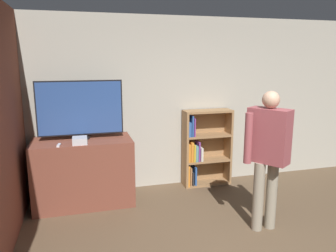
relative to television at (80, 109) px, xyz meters
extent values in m
cube|color=#B2AD9E|center=(1.57, 0.37, -0.02)|extent=(6.71, 0.06, 2.70)
cube|color=brown|center=(0.00, -0.05, -0.90)|extent=(1.37, 0.70, 0.94)
cylinder|color=black|center=(0.00, 0.00, -0.41)|extent=(0.22, 0.22, 0.03)
cylinder|color=black|center=(0.00, 0.00, -0.37)|extent=(0.06, 0.06, 0.05)
cube|color=black|center=(0.00, 0.00, 0.02)|extent=(1.17, 0.04, 0.76)
cube|color=#2D4C8C|center=(0.00, -0.02, 0.02)|extent=(1.13, 0.01, 0.72)
cube|color=silver|center=(-0.03, -0.27, -0.38)|extent=(0.19, 0.21, 0.09)
cube|color=white|center=(-0.29, -0.31, -0.41)|extent=(0.05, 0.14, 0.02)
cube|color=#997047|center=(1.59, 0.18, -0.74)|extent=(0.04, 0.28, 1.25)
cube|color=#997047|center=(2.35, 0.18, -0.74)|extent=(0.04, 0.28, 1.25)
cube|color=#997047|center=(1.97, 0.31, -0.74)|extent=(0.79, 0.01, 1.25)
cube|color=#997047|center=(1.97, 0.18, -1.35)|extent=(0.72, 0.28, 0.04)
cube|color=#997047|center=(1.97, 0.18, -0.95)|extent=(0.72, 0.28, 0.04)
cube|color=#997047|center=(1.97, 0.18, -0.54)|extent=(0.72, 0.28, 0.04)
cube|color=#997047|center=(1.97, 0.18, -0.14)|extent=(0.72, 0.28, 0.04)
cube|color=orange|center=(1.63, 0.15, -1.17)|extent=(0.03, 0.22, 0.35)
cube|color=#99663D|center=(1.66, 0.15, -1.19)|extent=(0.03, 0.23, 0.32)
cube|color=#232328|center=(1.70, 0.15, -1.23)|extent=(0.02, 0.22, 0.23)
cube|color=#2D569E|center=(1.74, 0.15, -1.19)|extent=(0.03, 0.23, 0.32)
cube|color=orange|center=(1.63, 0.17, -0.79)|extent=(0.04, 0.26, 0.29)
cube|color=orange|center=(1.67, 0.14, -0.77)|extent=(0.04, 0.21, 0.32)
cube|color=gold|center=(1.72, 0.14, -0.79)|extent=(0.03, 0.22, 0.28)
cube|color=#5B8E99|center=(1.76, 0.17, -0.80)|extent=(0.04, 0.26, 0.26)
cube|color=#7A3889|center=(1.80, 0.14, -0.77)|extent=(0.03, 0.21, 0.32)
cube|color=beige|center=(1.84, 0.16, -0.82)|extent=(0.04, 0.24, 0.22)
cube|color=#2D569E|center=(1.63, 0.14, -0.40)|extent=(0.04, 0.21, 0.23)
cube|color=#2D569E|center=(1.68, 0.14, -0.35)|extent=(0.03, 0.22, 0.33)
cube|color=#7A3889|center=(1.71, 0.15, -0.37)|extent=(0.02, 0.24, 0.29)
cylinder|color=gray|center=(2.01, -1.38, -0.94)|extent=(0.13, 0.13, 0.85)
cylinder|color=gray|center=(2.19, -1.38, -0.94)|extent=(0.13, 0.13, 0.85)
cube|color=#99474C|center=(2.10, -1.38, -0.19)|extent=(0.44, 0.52, 0.64)
sphere|color=tan|center=(2.10, -1.38, 0.23)|extent=(0.20, 0.20, 0.20)
cylinder|color=#99474C|center=(2.36, -1.38, -0.21)|extent=(0.09, 0.09, 0.59)
cylinder|color=#99474C|center=(1.84, -1.38, -0.21)|extent=(0.09, 0.09, 0.59)
camera|label=1|loc=(-0.01, -4.65, 0.69)|focal=35.00mm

